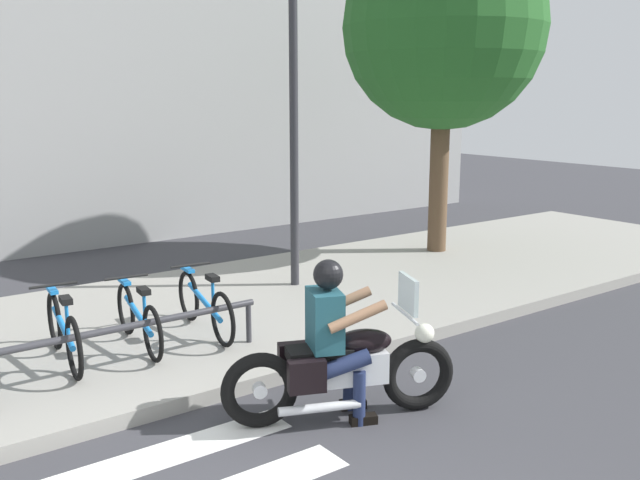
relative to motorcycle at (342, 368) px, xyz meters
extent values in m
cube|color=gray|center=(-1.59, 3.12, -0.40)|extent=(24.00, 4.40, 0.15)
cube|color=white|center=(-1.86, 0.32, -0.47)|extent=(2.80, 0.40, 0.01)
torus|color=black|center=(0.66, -0.27, -0.13)|extent=(0.67, 0.37, 0.68)
cylinder|color=silver|center=(0.66, -0.27, -0.13)|extent=(0.15, 0.14, 0.12)
torus|color=black|center=(-0.68, 0.28, -0.13)|extent=(0.67, 0.37, 0.68)
cylinder|color=silver|center=(-0.68, 0.28, -0.13)|extent=(0.15, 0.14, 0.12)
cube|color=silver|center=(-0.01, 0.01, 0.01)|extent=(0.85, 0.56, 0.28)
ellipsoid|color=black|center=(0.18, -0.07, 0.23)|extent=(0.59, 0.46, 0.22)
cube|color=black|center=(-0.19, 0.08, 0.16)|extent=(0.62, 0.47, 0.10)
cube|color=black|center=(-0.26, 0.35, 0.05)|extent=(0.34, 0.23, 0.28)
cube|color=black|center=(-0.42, -0.06, 0.05)|extent=(0.34, 0.23, 0.28)
cylinder|color=silver|center=(0.53, -0.22, 0.46)|extent=(0.26, 0.58, 0.03)
sphere|color=white|center=(0.71, -0.29, 0.26)|extent=(0.18, 0.18, 0.18)
cube|color=silver|center=(0.56, -0.23, 0.64)|extent=(0.19, 0.39, 0.32)
cylinder|color=silver|center=(-0.30, -0.07, -0.27)|extent=(0.70, 0.35, 0.08)
cube|color=#1E4C59|center=(-0.15, 0.06, 0.46)|extent=(0.39, 0.47, 0.52)
sphere|color=black|center=(-0.12, 0.05, 0.86)|extent=(0.26, 0.26, 0.26)
cylinder|color=#9E7051|center=(0.15, 0.18, 0.54)|extent=(0.51, 0.28, 0.26)
cylinder|color=#9E7051|center=(-0.02, -0.23, 0.54)|extent=(0.51, 0.28, 0.26)
cylinder|color=#1E284C|center=(0.05, 0.15, 0.10)|extent=(0.46, 0.30, 0.24)
cylinder|color=#1E284C|center=(0.16, 0.11, -0.23)|extent=(0.11, 0.11, 0.49)
cube|color=black|center=(0.20, 0.09, -0.43)|extent=(0.26, 0.18, 0.08)
cylinder|color=#1E284C|center=(-0.07, -0.14, 0.10)|extent=(0.46, 0.30, 0.24)
cylinder|color=#1E284C|center=(0.04, -0.19, -0.23)|extent=(0.11, 0.11, 0.49)
cube|color=black|center=(0.08, -0.20, -0.43)|extent=(0.26, 0.18, 0.08)
torus|color=black|center=(-1.65, 2.86, 0.00)|extent=(0.11, 0.63, 0.62)
torus|color=black|center=(-1.75, 1.90, 0.00)|extent=(0.11, 0.63, 0.62)
cylinder|color=blue|center=(-1.70, 2.38, 0.06)|extent=(0.14, 0.87, 0.24)
cylinder|color=blue|center=(-1.72, 2.14, 0.22)|extent=(0.04, 0.04, 0.38)
cube|color=black|center=(-1.72, 2.14, 0.41)|extent=(0.12, 0.21, 0.06)
cylinder|color=black|center=(-1.66, 2.77, 0.41)|extent=(0.48, 0.08, 0.03)
cube|color=blue|center=(-1.65, 2.86, 0.34)|extent=(0.11, 0.29, 0.04)
torus|color=black|center=(-0.86, 2.87, -0.02)|extent=(0.11, 0.59, 0.59)
torus|color=black|center=(-0.96, 1.89, -0.02)|extent=(0.11, 0.59, 0.59)
cylinder|color=blue|center=(-0.91, 2.38, 0.04)|extent=(0.15, 0.88, 0.24)
cylinder|color=blue|center=(-0.94, 2.13, 0.19)|extent=(0.04, 0.04, 0.36)
cube|color=black|center=(-0.94, 2.13, 0.37)|extent=(0.12, 0.21, 0.06)
cylinder|color=black|center=(-0.87, 2.77, 0.37)|extent=(0.48, 0.08, 0.03)
cube|color=blue|center=(-0.86, 2.87, 0.30)|extent=(0.11, 0.29, 0.04)
torus|color=black|center=(-0.07, 2.90, -0.01)|extent=(0.11, 0.61, 0.61)
torus|color=black|center=(-0.17, 1.86, -0.01)|extent=(0.11, 0.61, 0.61)
cylinder|color=blue|center=(-0.12, 2.38, 0.05)|extent=(0.15, 0.93, 0.25)
cylinder|color=blue|center=(-0.15, 2.12, 0.21)|extent=(0.04, 0.04, 0.37)
cube|color=black|center=(-0.15, 2.12, 0.39)|extent=(0.12, 0.21, 0.06)
cylinder|color=black|center=(-0.08, 2.80, 0.39)|extent=(0.48, 0.08, 0.03)
cube|color=blue|center=(-0.07, 2.90, 0.32)|extent=(0.11, 0.29, 0.04)
cylinder|color=#333338|center=(-1.70, 1.83, 0.13)|extent=(3.75, 0.07, 0.07)
cylinder|color=#333338|center=(0.13, 1.83, -0.10)|extent=(0.06, 0.06, 0.45)
cylinder|color=#2D2D33|center=(1.90, 3.52, 1.65)|extent=(0.12, 0.12, 4.24)
cylinder|color=brown|center=(5.17, 3.92, 0.90)|extent=(0.32, 0.32, 2.74)
sphere|color=#235B23|center=(5.17, 3.92, 3.45)|extent=(3.38, 3.38, 3.38)
camera|label=1|loc=(-3.60, -4.58, 2.36)|focal=39.47mm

